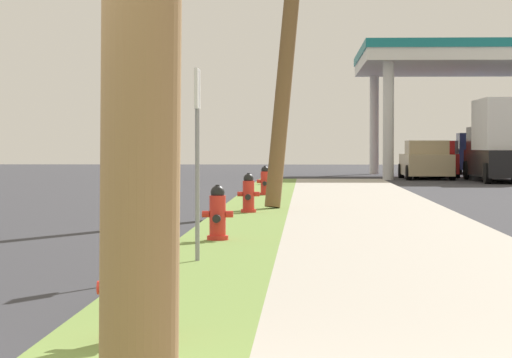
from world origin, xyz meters
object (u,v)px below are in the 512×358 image
(fire_hydrant_second, at_px, (218,216))
(street_sign_post, at_px, (197,124))
(fire_hydrant_third, at_px, (248,195))
(fire_hydrant_fourth, at_px, (265,182))
(fire_hydrant_nearest, at_px, (129,291))
(truck_black_at_forecourt, at_px, (502,143))
(truck_navy_on_apron, at_px, (475,155))
(car_tan_by_near_pump, at_px, (426,161))
(car_red_by_far_pump, at_px, (434,160))
(fire_hydrant_fifth, at_px, (272,174))

(fire_hydrant_second, xyz_separation_m, street_sign_post, (-0.01, -2.88, 1.19))
(fire_hydrant_third, height_order, fire_hydrant_fourth, same)
(fire_hydrant_nearest, height_order, truck_black_at_forecourt, truck_black_at_forecourt)
(truck_navy_on_apron, bearing_deg, truck_black_at_forecourt, -93.77)
(street_sign_post, distance_m, car_tan_by_near_pump, 36.56)
(fire_hydrant_second, bearing_deg, fire_hydrant_third, 89.12)
(truck_black_at_forecourt, distance_m, truck_navy_on_apron, 13.78)
(car_tan_by_near_pump, distance_m, truck_black_at_forecourt, 4.43)
(truck_black_at_forecourt, xyz_separation_m, truck_navy_on_apron, (0.91, 13.74, -0.57))
(fire_hydrant_nearest, distance_m, fire_hydrant_fourth, 22.82)
(fire_hydrant_nearest, distance_m, street_sign_post, 5.56)
(fire_hydrant_nearest, bearing_deg, car_red_by_far_pump, 81.44)
(fire_hydrant_third, xyz_separation_m, fire_hydrant_fifth, (-0.02, 16.52, 0.00))
(street_sign_post, bearing_deg, car_tan_by_near_pump, 80.36)
(fire_hydrant_fourth, distance_m, truck_navy_on_apron, 30.32)
(fire_hydrant_second, distance_m, fire_hydrant_fifth, 23.12)
(truck_navy_on_apron, bearing_deg, fire_hydrant_third, -104.39)
(fire_hydrant_nearest, height_order, fire_hydrant_second, same)
(fire_hydrant_fifth, distance_m, street_sign_post, 26.03)
(car_tan_by_near_pump, bearing_deg, truck_black_at_forecourt, -54.74)
(fire_hydrant_third, distance_m, street_sign_post, 9.55)
(fire_hydrant_fourth, bearing_deg, car_tan_by_near_pump, 72.26)
(fire_hydrant_second, height_order, fire_hydrant_fourth, same)
(fire_hydrant_third, xyz_separation_m, car_tan_by_near_pump, (6.01, 26.56, 0.28))
(fire_hydrant_third, distance_m, fire_hydrant_fourth, 7.92)
(car_tan_by_near_pump, bearing_deg, truck_navy_on_apron, 71.41)
(car_red_by_far_pump, bearing_deg, truck_black_at_forecourt, -75.53)
(car_tan_by_near_pump, relative_size, truck_navy_on_apron, 0.82)
(truck_black_at_forecourt, bearing_deg, fire_hydrant_nearest, -102.77)
(fire_hydrant_third, relative_size, car_tan_by_near_pump, 0.16)
(fire_hydrant_fourth, bearing_deg, fire_hydrant_second, -90.57)
(fire_hydrant_third, relative_size, fire_hydrant_fifth, 1.00)
(fire_hydrant_nearest, bearing_deg, truck_black_at_forecourt, 77.23)
(fire_hydrant_nearest, relative_size, fire_hydrant_fourth, 1.00)
(fire_hydrant_nearest, xyz_separation_m, car_tan_by_near_pump, (6.07, 41.47, 0.28))
(fire_hydrant_second, relative_size, truck_black_at_forecourt, 0.12)
(fire_hydrant_nearest, relative_size, fire_hydrant_second, 1.00)
(fire_hydrant_nearest, height_order, car_red_by_far_pump, car_red_by_far_pump)
(fire_hydrant_second, xyz_separation_m, truck_navy_on_apron, (9.53, 43.34, 0.47))
(fire_hydrant_fifth, xyz_separation_m, street_sign_post, (-0.10, -26.00, 1.19))
(fire_hydrant_fourth, distance_m, fire_hydrant_fifth, 8.60)
(fire_hydrant_second, relative_size, truck_navy_on_apron, 0.14)
(car_red_by_far_pump, bearing_deg, truck_navy_on_apron, 67.78)
(car_red_by_far_pump, xyz_separation_m, truck_black_at_forecourt, (1.82, -7.06, 0.77))
(fire_hydrant_second, bearing_deg, fire_hydrant_nearest, -89.75)
(street_sign_post, relative_size, truck_navy_on_apron, 0.39)
(fire_hydrant_second, relative_size, fire_hydrant_third, 1.00)
(car_red_by_far_pump, bearing_deg, fire_hydrant_second, -100.51)
(car_tan_by_near_pump, height_order, truck_navy_on_apron, truck_navy_on_apron)
(fire_hydrant_third, distance_m, car_tan_by_near_pump, 27.23)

